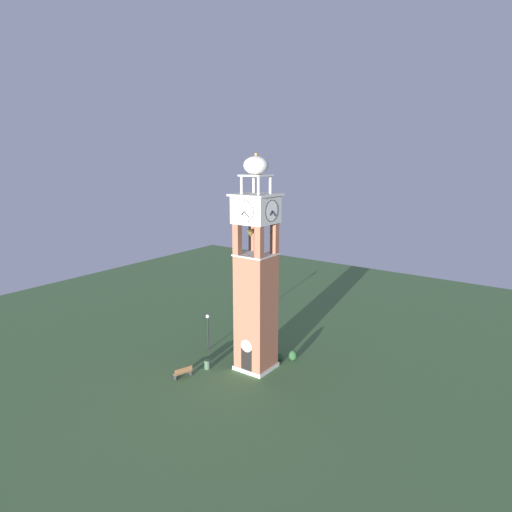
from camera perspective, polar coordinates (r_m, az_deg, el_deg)
ground at (r=40.65m, az=0.00°, el=-14.04°), size 80.00×80.00×0.00m
clock_tower at (r=37.81m, az=-0.00°, el=-3.51°), size 3.38×3.38×18.49m
park_bench at (r=39.29m, az=-9.29°, el=-14.43°), size 0.92×1.66×0.95m
lamp_post at (r=43.34m, az=-6.16°, el=-8.75°), size 0.36×0.36×3.56m
trash_bin at (r=40.51m, az=-6.23°, el=-13.59°), size 0.52×0.52×0.80m
shrub_near_entry at (r=41.86m, az=4.73°, el=-12.51°), size 0.75×0.75×0.99m
shrub_left_of_tower at (r=41.91m, az=2.54°, el=-12.71°), size 1.26×1.26×0.63m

